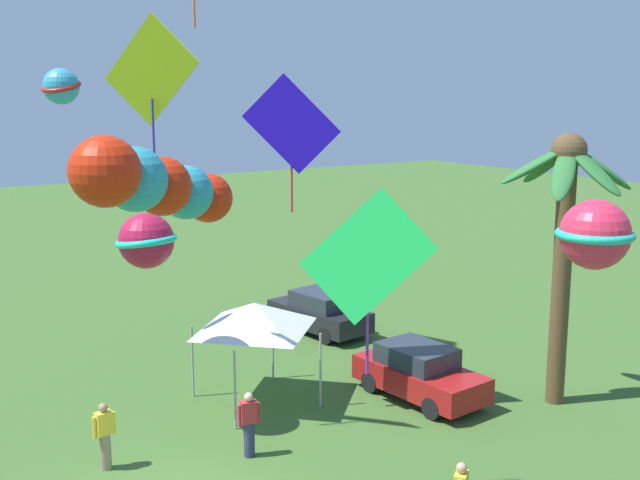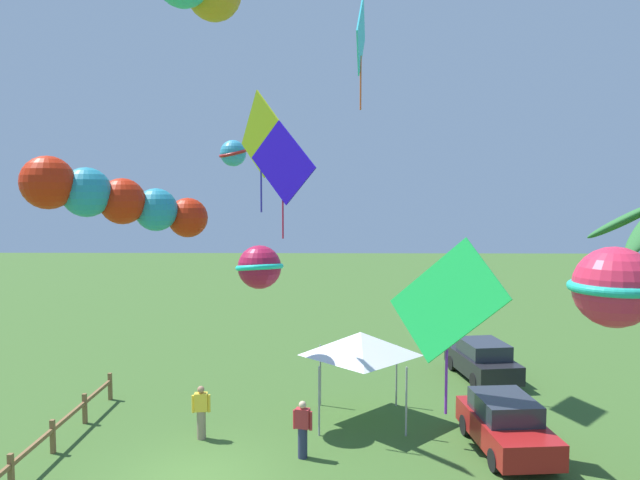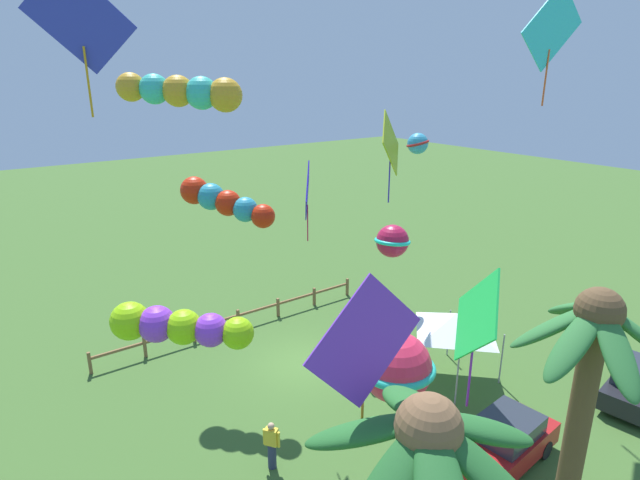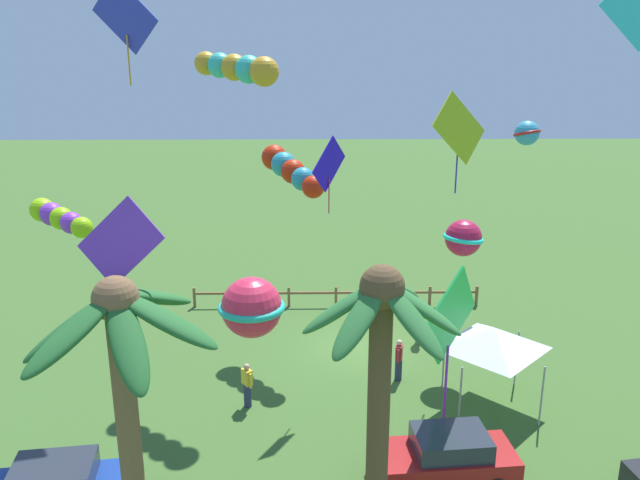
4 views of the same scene
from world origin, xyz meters
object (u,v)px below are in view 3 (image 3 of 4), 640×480
Objects in this scene: festival_tent at (455,322)px; kite_diamond_11 at (364,343)px; kite_diamond_1 at (307,192)px; kite_tube_3 at (177,326)px; kite_tube_4 at (224,201)px; kite_diamond_5 at (552,29)px; kite_tube_6 at (184,92)px; kite_ball_9 at (418,144)px; kite_diamond_10 at (391,145)px; spectator_2 at (272,445)px; kite_diamond_0 at (476,319)px; spectator_1 at (344,325)px; spectator_0 at (368,364)px; kite_diamond_2 at (80,20)px; palm_tree_1 at (587,381)px; kite_ball_7 at (396,367)px; parked_car_0 at (504,441)px; kite_ball_8 at (392,241)px.

kite_diamond_11 is at bearing 31.67° from festival_tent.
kite_tube_3 is at bearing 42.83° from kite_diamond_1.
kite_diamond_11 is at bearing 74.22° from kite_tube_4.
kite_diamond_5 reaches higher than kite_tube_4.
kite_ball_9 is (-10.45, -0.42, -2.33)m from kite_tube_6.
spectator_2 is at bearing 22.59° from kite_diamond_10.
kite_diamond_0 is at bearing 159.21° from spectator_2.
spectator_1 is 0.38× the size of kite_diamond_5.
kite_diamond_11 reaches higher than spectator_0.
kite_tube_3 is 9.39m from kite_tube_6.
kite_diamond_10 reaches higher than spectator_1.
kite_diamond_2 is 8.22m from kite_tube_4.
palm_tree_1 is 8.81m from festival_tent.
kite_ball_7 reaches higher than spectator_1.
kite_diamond_11 is (9.18, 9.23, -1.23)m from kite_diamond_10.
spectator_2 is at bearing -62.59° from palm_tree_1.
kite_ball_9 is 0.50× the size of kite_diamond_11.
kite_diamond_0 is 10.84m from kite_tube_3.
kite_diamond_2 is (8.80, 0.16, 11.74)m from spectator_0.
kite_tube_6 reaches higher than kite_diamond_11.
spectator_0 reaches higher than parked_car_0.
kite_diamond_1 is at bearing 149.47° from kite_tube_6.
festival_tent is (-1.59, 4.78, 1.65)m from spectator_1.
festival_tent is at bearing -160.96° from kite_tube_3.
kite_diamond_11 is at bearing 45.17° from kite_diamond_10.
kite_ball_9 is 3.09m from kite_diamond_10.
kite_ball_9 is at bearing -138.76° from kite_diamond_11.
spectator_2 is 10.88m from kite_tube_6.
kite_diamond_0 is (-6.13, 2.33, 3.35)m from spectator_2.
festival_tent is 1.42× the size of kite_ball_8.
kite_diamond_10 reaches higher than kite_diamond_11.
kite_diamond_5 is at bearing 161.67° from kite_tube_6.
kite_diamond_1 reaches higher than kite_tube_3.
kite_ball_9 is at bearing 173.20° from kite_tube_4.
parked_car_0 is at bearing 95.58° from spectator_0.
spectator_0 and spectator_1 have the same top height.
kite_ball_9 is (-10.10, -4.31, 7.82)m from spectator_2.
kite_ball_7 is at bearing 48.14° from kite_diamond_10.
kite_ball_8 is (-2.41, -1.43, 4.16)m from spectator_0.
spectator_2 is at bearing 36.01° from spectator_1.
spectator_0 is 5.32m from kite_diamond_0.
parked_car_0 is at bearing -164.01° from kite_diamond_11.
palm_tree_1 is at bearing 39.53° from kite_diamond_5.
kite_diamond_5 reaches higher than spectator_2.
palm_tree_1 is at bearing 171.99° from kite_diamond_11.
kite_ball_8 is (4.13, -3.31, -8.02)m from kite_diamond_5.
parked_car_0 is at bearing 149.39° from kite_diamond_2.
palm_tree_1 is at bearing 60.08° from kite_ball_9.
festival_tent is 13.84m from kite_tube_3.
kite_diamond_2 is 1.75× the size of kite_tube_3.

